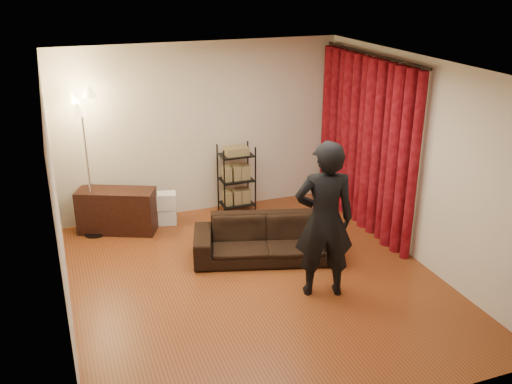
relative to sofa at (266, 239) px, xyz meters
name	(u,v)px	position (x,y,z in m)	size (l,w,h in m)	color
floor	(257,282)	(-0.35, -0.56, -0.29)	(5.00, 5.00, 0.00)	brown
ceiling	(257,67)	(-0.35, -0.56, 2.41)	(5.00, 5.00, 0.00)	white
wall_back	(202,129)	(-0.35, 1.94, 1.06)	(5.00, 5.00, 0.00)	beige
wall_front	(365,286)	(-0.35, -3.06, 1.06)	(5.00, 5.00, 0.00)	beige
wall_left	(57,208)	(-2.60, -0.56, 1.06)	(5.00, 5.00, 0.00)	beige
wall_right	(418,161)	(1.90, -0.56, 1.06)	(5.00, 5.00, 0.00)	beige
curtain_rod	(373,54)	(1.80, 0.57, 2.29)	(0.04, 0.04, 2.65)	black
curtain	(365,144)	(1.78, 0.57, 0.99)	(0.22, 2.65, 2.55)	maroon
sofa	(266,239)	(0.00, 0.00, 0.00)	(1.96, 0.76, 0.57)	black
person	(324,220)	(0.31, -1.06, 0.68)	(0.71, 0.46, 1.94)	black
media_cabinet	(117,211)	(-1.79, 1.56, 0.05)	(1.13, 0.43, 0.66)	black
storage_boxes	(167,208)	(-1.04, 1.58, -0.03)	(0.31, 0.25, 0.51)	silver
wire_shelf	(236,180)	(0.11, 1.62, 0.28)	(0.51, 0.36, 1.13)	black
floor_lamp	(87,166)	(-2.14, 1.57, 0.80)	(0.39, 0.39, 2.17)	silver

